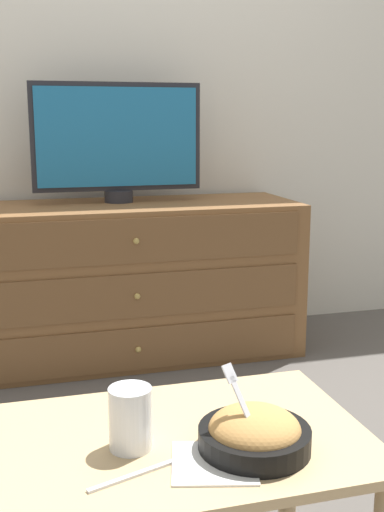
# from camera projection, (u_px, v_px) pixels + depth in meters

# --- Properties ---
(ground_plane) EXTENTS (12.00, 12.00, 0.00)m
(ground_plane) POSITION_uv_depth(u_px,v_px,m) (97.00, 334.00, 3.02)
(ground_plane) COLOR #56514C
(wall_back) EXTENTS (12.00, 0.05, 2.60)m
(wall_back) POSITION_uv_depth(u_px,v_px,m) (87.00, 47.00, 2.78)
(wall_back) COLOR silver
(wall_back) RESTS_ON ground_plane
(dresser) EXTENTS (1.45, 0.53, 0.65)m
(dresser) POSITION_uv_depth(u_px,v_px,m) (126.00, 280.00, 2.71)
(dresser) COLOR brown
(dresser) RESTS_ON ground_plane
(tv) EXTENTS (0.70, 0.12, 0.49)m
(tv) POSITION_uv_depth(u_px,v_px,m) (117.00, 140.00, 2.65)
(tv) COLOR #232328
(tv) RESTS_ON dresser
(coffee_table) EXTENTS (0.72, 0.49, 0.39)m
(coffee_table) POSITION_uv_depth(u_px,v_px,m) (184.00, 466.00, 1.27)
(coffee_table) COLOR tan
(coffee_table) RESTS_ON ground_plane
(takeout_bowl) EXTENTS (0.21, 0.21, 0.16)m
(takeout_bowl) POSITION_uv_depth(u_px,v_px,m) (254.00, 434.00, 1.19)
(takeout_bowl) COLOR black
(takeout_bowl) RESTS_ON coffee_table
(drink_cup) EXTENTS (0.08, 0.08, 0.12)m
(drink_cup) POSITION_uv_depth(u_px,v_px,m) (131.00, 422.00, 1.20)
(drink_cup) COLOR white
(drink_cup) RESTS_ON coffee_table
(napkin) EXTENTS (0.18, 0.18, 0.00)m
(napkin) POSITION_uv_depth(u_px,v_px,m) (214.00, 463.00, 1.15)
(napkin) COLOR white
(napkin) RESTS_ON coffee_table
(knife) EXTENTS (0.16, 0.06, 0.01)m
(knife) POSITION_uv_depth(u_px,v_px,m) (132.00, 476.00, 1.11)
(knife) COLOR silver
(knife) RESTS_ON coffee_table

